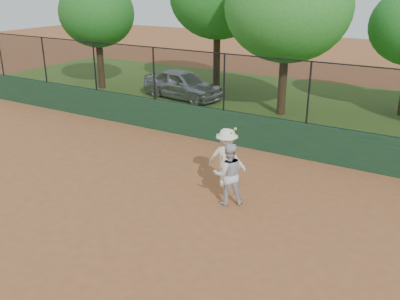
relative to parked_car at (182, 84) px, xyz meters
The scene contains 9 objects.
ground 11.90m from the parked_car, 63.75° to the right, with size 80.00×80.00×0.00m, color #9D5932.
back_wall 7.01m from the parked_car, 41.52° to the right, with size 26.00×0.20×1.20m, color #1C3E24.
grass_strip 5.47m from the parked_car, 14.42° to the left, with size 36.00×12.00×0.01m, color #375A1C.
parked_car is the anchor object (origin of this frame).
player_second 11.25m from the parked_car, 51.01° to the right, with size 0.81×0.63×1.67m, color silver.
player_main 10.22m from the parked_car, 50.12° to the right, with size 1.15×0.71×1.89m.
fence_assembly 7.16m from the parked_car, 41.67° to the right, with size 26.00×0.06×2.00m.
tree_0 5.93m from the parked_car, behind, with size 4.01×3.65×5.65m.
tree_2 6.44m from the parked_car, ahead, with size 5.23×4.75×6.77m.
Camera 1 is at (6.57, -7.46, 5.50)m, focal length 40.00 mm.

